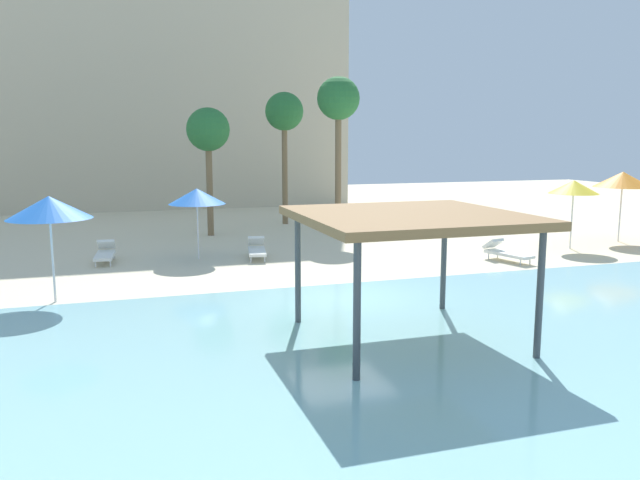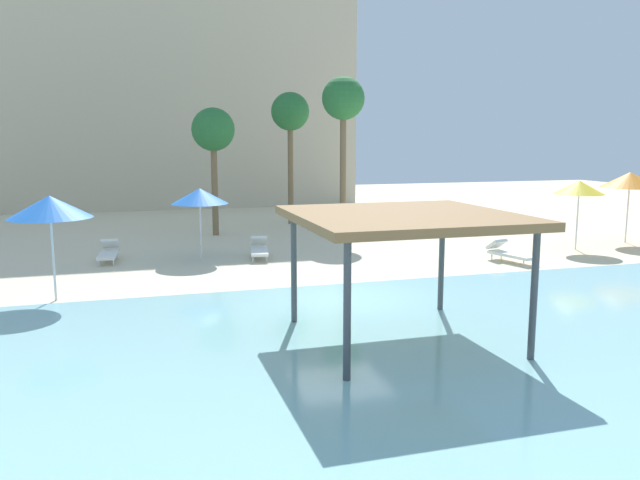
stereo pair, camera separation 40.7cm
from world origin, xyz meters
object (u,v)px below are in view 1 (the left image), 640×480
beach_umbrella_yellow_3 (574,187)px  palm_tree_2 (338,103)px  beach_umbrella_blue_0 (197,196)px  palm_tree_0 (208,132)px  shade_pavilion (409,221)px  lounge_chair_3 (505,252)px  lounge_chair_1 (257,249)px  lounge_chair_2 (105,253)px  palm_tree_1 (284,115)px  beach_umbrella_blue_1 (49,208)px  beach_umbrella_orange_2 (623,179)px

beach_umbrella_yellow_3 → palm_tree_2: palm_tree_2 is taller
beach_umbrella_blue_0 → palm_tree_0: (1.23, 5.57, 2.30)m
shade_pavilion → lounge_chair_3: bearing=44.3°
lounge_chair_1 → lounge_chair_3: (8.28, -3.29, 0.00)m
lounge_chair_1 → palm_tree_2: palm_tree_2 is taller
lounge_chair_3 → lounge_chair_1: bearing=-126.3°
lounge_chair_2 → palm_tree_1: (8.60, 7.83, 5.13)m
shade_pavilion → beach_umbrella_yellow_3: shade_pavilion is taller
beach_umbrella_blue_0 → lounge_chair_3: size_ratio=1.29×
beach_umbrella_yellow_3 → lounge_chair_1: bearing=171.3°
lounge_chair_1 → lounge_chair_2: (-5.25, 0.84, 0.00)m
palm_tree_2 → lounge_chair_3: bearing=-66.1°
beach_umbrella_blue_1 → palm_tree_2: 14.88m
palm_tree_0 → beach_umbrella_orange_2: bearing=-23.3°
beach_umbrella_yellow_3 → palm_tree_0: bearing=149.2°
beach_umbrella_blue_1 → palm_tree_0: bearing=61.7°
shade_pavilion → palm_tree_0: 16.46m
lounge_chair_3 → shade_pavilion: bearing=-60.3°
beach_umbrella_blue_1 → palm_tree_0: palm_tree_0 is taller
palm_tree_2 → lounge_chair_1: bearing=-135.8°
lounge_chair_2 → palm_tree_2: bearing=115.2°
lounge_chair_2 → palm_tree_2: 12.06m
beach_umbrella_blue_0 → lounge_chair_2: size_ratio=1.32×
palm_tree_1 → beach_umbrella_orange_2: bearing=-39.0°
beach_umbrella_blue_1 → lounge_chair_3: size_ratio=1.42×
palm_tree_2 → shade_pavilion: bearing=-103.9°
beach_umbrella_yellow_3 → palm_tree_2: size_ratio=0.38×
shade_pavilion → beach_umbrella_blue_1: bearing=142.5°
beach_umbrella_blue_0 → beach_umbrella_blue_1: size_ratio=0.90×
beach_umbrella_blue_0 → palm_tree_1: 10.43m
shade_pavilion → palm_tree_1: bearing=83.2°
shade_pavilion → beach_umbrella_orange_2: size_ratio=1.53×
shade_pavilion → lounge_chair_1: bearing=95.9°
beach_umbrella_orange_2 → palm_tree_1: 15.69m
palm_tree_1 → palm_tree_2: (1.42, -4.03, 0.40)m
beach_umbrella_yellow_3 → beach_umbrella_blue_0: bearing=171.2°
beach_umbrella_orange_2 → palm_tree_1: bearing=141.0°
beach_umbrella_blue_1 → palm_tree_0: (5.62, 10.46, 2.05)m
lounge_chair_2 → beach_umbrella_orange_2: bearing=89.2°
lounge_chair_1 → palm_tree_0: size_ratio=0.35×
lounge_chair_3 → beach_umbrella_orange_2: bearing=93.0°
beach_umbrella_blue_0 → lounge_chair_1: beach_umbrella_blue_0 is taller
beach_umbrella_yellow_3 → palm_tree_2: bearing=138.9°
lounge_chair_2 → palm_tree_2: size_ratio=0.28×
palm_tree_2 → beach_umbrella_orange_2: bearing=-28.2°
shade_pavilion → beach_umbrella_blue_1: beach_umbrella_blue_1 is taller
palm_tree_0 → palm_tree_1: (4.17, 2.76, 0.88)m
beach_umbrella_blue_1 → lounge_chair_2: (1.19, 5.39, -2.20)m
beach_umbrella_orange_2 → shade_pavilion: bearing=-147.0°
beach_umbrella_orange_2 → lounge_chair_1: 15.55m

